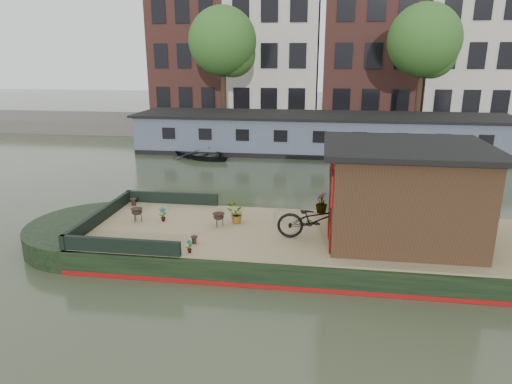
# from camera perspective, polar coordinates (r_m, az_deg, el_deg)

# --- Properties ---
(ground) EXTENTS (120.00, 120.00, 0.00)m
(ground) POSITION_cam_1_polar(r_m,az_deg,el_deg) (12.39, 7.00, -7.91)
(ground) COLOR #24301E
(ground) RESTS_ON ground
(houseboat_hull) EXTENTS (14.01, 4.02, 0.60)m
(houseboat_hull) POSITION_cam_1_polar(r_m,az_deg,el_deg) (12.37, 0.83, -6.44)
(houseboat_hull) COLOR black
(houseboat_hull) RESTS_ON ground
(houseboat_deck) EXTENTS (11.80, 3.80, 0.05)m
(houseboat_deck) POSITION_cam_1_polar(r_m,az_deg,el_deg) (12.15, 7.11, -5.22)
(houseboat_deck) COLOR #98885E
(houseboat_deck) RESTS_ON houseboat_hull
(bow_bulwark) EXTENTS (3.00, 4.00, 0.35)m
(bow_bulwark) POSITION_cam_1_polar(r_m,az_deg,el_deg) (13.16, -15.52, -3.06)
(bow_bulwark) COLOR black
(bow_bulwark) RESTS_ON houseboat_deck
(cabin) EXTENTS (4.00, 3.50, 2.42)m
(cabin) POSITION_cam_1_polar(r_m,az_deg,el_deg) (11.92, 17.88, 0.02)
(cabin) COLOR black
(cabin) RESTS_ON houseboat_deck
(bicycle) EXTENTS (1.98, 0.76, 1.03)m
(bicycle) POSITION_cam_1_polar(r_m,az_deg,el_deg) (11.62, 7.50, -3.43)
(bicycle) COLOR black
(bicycle) RESTS_ON houseboat_deck
(potted_plant_a) EXTENTS (0.27, 0.25, 0.42)m
(potted_plant_a) POSITION_cam_1_polar(r_m,az_deg,el_deg) (13.09, -11.58, -2.74)
(potted_plant_a) COLOR #8F5D29
(potted_plant_a) RESTS_ON houseboat_deck
(potted_plant_c) EXTENTS (0.61, 0.58, 0.53)m
(potted_plant_c) POSITION_cam_1_polar(r_m,az_deg,el_deg) (12.69, -2.53, -2.75)
(potted_plant_c) COLOR #A4412F
(potted_plant_c) RESTS_ON houseboat_deck
(potted_plant_d) EXTENTS (0.43, 0.43, 0.62)m
(potted_plant_d) POSITION_cam_1_polar(r_m,az_deg,el_deg) (13.64, 8.19, -1.33)
(potted_plant_d) COLOR #A0452B
(potted_plant_d) RESTS_ON houseboat_deck
(potted_plant_e) EXTENTS (0.18, 0.21, 0.34)m
(potted_plant_e) POSITION_cam_1_polar(r_m,az_deg,el_deg) (10.93, -8.35, -6.71)
(potted_plant_e) COLOR brown
(potted_plant_e) RESTS_ON houseboat_deck
(brazier_front) EXTENTS (0.41, 0.41, 0.38)m
(brazier_front) POSITION_cam_1_polar(r_m,az_deg,el_deg) (13.26, -14.65, -2.77)
(brazier_front) COLOR black
(brazier_front) RESTS_ON houseboat_deck
(brazier_rear) EXTENTS (0.40, 0.40, 0.37)m
(brazier_rear) POSITION_cam_1_polar(r_m,az_deg,el_deg) (12.49, -4.69, -3.48)
(brazier_rear) COLOR black
(brazier_rear) RESTS_ON houseboat_deck
(bollard_port) EXTENTS (0.20, 0.20, 0.23)m
(bollard_port) POSITION_cam_1_polar(r_m,az_deg,el_deg) (14.70, -15.06, -1.22)
(bollard_port) COLOR black
(bollard_port) RESTS_ON houseboat_deck
(bollard_stbd) EXTENTS (0.17, 0.17, 0.19)m
(bollard_stbd) POSITION_cam_1_polar(r_m,az_deg,el_deg) (11.46, -7.74, -5.96)
(bollard_stbd) COLOR black
(bollard_stbd) RESTS_ON houseboat_deck
(dinghy) EXTENTS (4.04, 3.63, 0.69)m
(dinghy) POSITION_cam_1_polar(r_m,az_deg,el_deg) (24.08, -6.56, 5.01)
(dinghy) COLOR black
(dinghy) RESTS_ON ground
(far_houseboat) EXTENTS (20.40, 4.40, 2.11)m
(far_houseboat) POSITION_cam_1_polar(r_m,az_deg,el_deg) (25.63, 8.01, 7.07)
(far_houseboat) COLOR #495361
(far_houseboat) RESTS_ON ground
(quay) EXTENTS (60.00, 6.00, 0.90)m
(quay) POSITION_cam_1_polar(r_m,az_deg,el_deg) (32.14, 8.12, 8.02)
(quay) COLOR #47443F
(quay) RESTS_ON ground
(townhouse_row) EXTENTS (27.25, 8.00, 16.50)m
(townhouse_row) POSITION_cam_1_polar(r_m,az_deg,el_deg) (38.90, 8.95, 20.44)
(townhouse_row) COLOR brown
(townhouse_row) RESTS_ON ground
(tree_left) EXTENTS (4.40, 4.40, 7.40)m
(tree_left) POSITION_cam_1_polar(r_m,az_deg,el_deg) (31.07, -3.88, 17.93)
(tree_left) COLOR #332316
(tree_left) RESTS_ON quay
(tree_right) EXTENTS (4.40, 4.40, 7.40)m
(tree_right) POSITION_cam_1_polar(r_m,az_deg,el_deg) (30.96, 20.48, 16.99)
(tree_right) COLOR #332316
(tree_right) RESTS_ON quay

